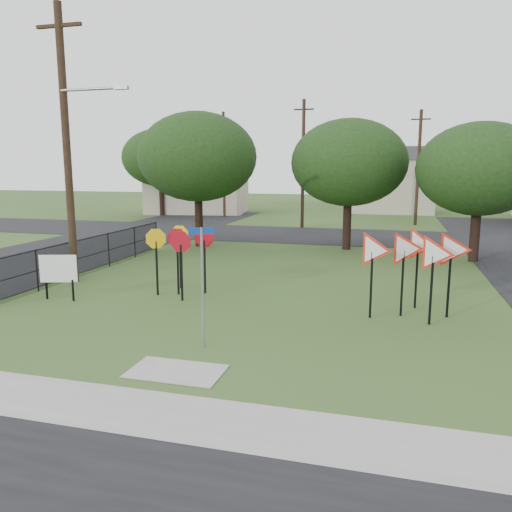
{
  "coord_description": "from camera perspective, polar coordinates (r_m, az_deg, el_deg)",
  "views": [
    {
      "loc": [
        4.29,
        -11.62,
        4.29
      ],
      "look_at": [
        0.29,
        3.0,
        1.6
      ],
      "focal_mm": 35.0,
      "sensor_mm": 36.0,
      "label": 1
    }
  ],
  "objects": [
    {
      "name": "ground",
      "position": [
        13.11,
        -4.73,
        -9.07
      ],
      "size": [
        140.0,
        140.0,
        0.0
      ],
      "primitive_type": "plane",
      "color": "#30511E"
    },
    {
      "name": "sidewalk",
      "position": [
        9.58,
        -13.74,
        -16.77
      ],
      "size": [
        30.0,
        1.6,
        0.02
      ],
      "primitive_type": "cube",
      "color": "#989991",
      "rests_on": "ground"
    },
    {
      "name": "planting_strip",
      "position": [
        8.68,
        -17.8,
        -19.99
      ],
      "size": [
        30.0,
        0.8,
        0.02
      ],
      "primitive_type": "cube",
      "color": "#30511E",
      "rests_on": "ground"
    },
    {
      "name": "street_left",
      "position": [
        27.41,
        -21.4,
        0.38
      ],
      "size": [
        8.0,
        50.0,
        0.02
      ],
      "primitive_type": "cube",
      "color": "black",
      "rests_on": "ground"
    },
    {
      "name": "street_far",
      "position": [
        32.19,
        7.53,
        2.33
      ],
      "size": [
        60.0,
        8.0,
        0.02
      ],
      "primitive_type": "cube",
      "color": "black",
      "rests_on": "ground"
    },
    {
      "name": "curb_pad",
      "position": [
        11.03,
        -9.11,
        -12.89
      ],
      "size": [
        2.0,
        1.2,
        0.02
      ],
      "primitive_type": "cube",
      "color": "#989991",
      "rests_on": "ground"
    },
    {
      "name": "street_name_sign",
      "position": [
        11.89,
        -6.15,
        -2.68
      ],
      "size": [
        0.57,
        0.25,
        2.92
      ],
      "color": "gray",
      "rests_on": "ground"
    },
    {
      "name": "stop_sign_cluster",
      "position": [
        17.07,
        -8.71,
        1.27
      ],
      "size": [
        2.15,
        1.65,
        2.3
      ],
      "color": "black",
      "rests_on": "ground"
    },
    {
      "name": "yield_sign_cluster",
      "position": [
        14.98,
        17.77,
        0.3
      ],
      "size": [
        3.25,
        2.16,
        2.56
      ],
      "color": "black",
      "rests_on": "ground"
    },
    {
      "name": "info_board",
      "position": [
        17.45,
        -21.66,
        -1.52
      ],
      "size": [
        1.17,
        0.38,
        1.5
      ],
      "color": "black",
      "rests_on": "ground"
    },
    {
      "name": "utility_pole_main",
      "position": [
        19.83,
        -20.71,
        12.09
      ],
      "size": [
        3.55,
        0.33,
        10.0
      ],
      "color": "#38271A",
      "rests_on": "ground"
    },
    {
      "name": "far_pole_a",
      "position": [
        36.17,
        5.4,
        10.51
      ],
      "size": [
        1.4,
        0.24,
        9.0
      ],
      "color": "#38271A",
      "rests_on": "ground"
    },
    {
      "name": "far_pole_b",
      "position": [
        39.66,
        18.06,
        9.66
      ],
      "size": [
        1.4,
        0.24,
        8.5
      ],
      "color": "#38271A",
      "rests_on": "ground"
    },
    {
      "name": "far_pole_c",
      "position": [
        44.01,
        -3.69,
        10.44
      ],
      "size": [
        1.4,
        0.24,
        9.0
      ],
      "color": "#38271A",
      "rests_on": "ground"
    },
    {
      "name": "fence_run",
      "position": [
        21.75,
        -18.07,
        0.28
      ],
      "size": [
        0.05,
        11.55,
        1.5
      ],
      "color": "black",
      "rests_on": "ground"
    },
    {
      "name": "house_left",
      "position": [
        49.15,
        -6.61,
        9.25
      ],
      "size": [
        10.58,
        8.88,
        7.2
      ],
      "color": "#C0B49A",
      "rests_on": "ground"
    },
    {
      "name": "house_mid",
      "position": [
        51.63,
        15.16,
        8.45
      ],
      "size": [
        8.4,
        8.4,
        6.2
      ],
      "color": "#C0B49A",
      "rests_on": "ground"
    },
    {
      "name": "tree_near_left",
      "position": [
        27.62,
        -6.69,
        11.17
      ],
      "size": [
        6.4,
        6.4,
        7.27
      ],
      "color": "black",
      "rests_on": "ground"
    },
    {
      "name": "tree_near_mid",
      "position": [
        26.72,
        10.58,
        10.43
      ],
      "size": [
        6.0,
        6.0,
        6.8
      ],
      "color": "black",
      "rests_on": "ground"
    },
    {
      "name": "tree_near_right",
      "position": [
        24.9,
        24.21,
        9.04
      ],
      "size": [
        5.6,
        5.6,
        6.33
      ],
      "color": "black",
      "rests_on": "ground"
    },
    {
      "name": "tree_far_left",
      "position": [
        46.31,
        -10.87,
        10.97
      ],
      "size": [
        6.8,
        6.8,
        7.73
      ],
      "color": "black",
      "rests_on": "ground"
    }
  ]
}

